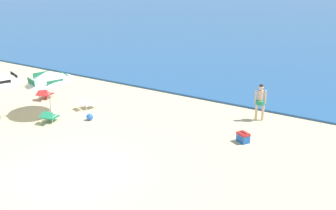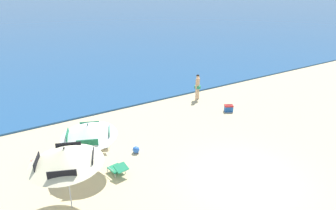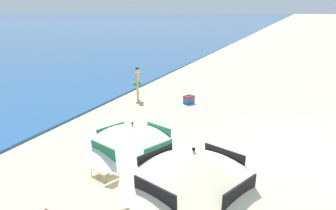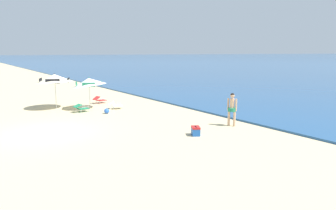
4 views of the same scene
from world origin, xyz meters
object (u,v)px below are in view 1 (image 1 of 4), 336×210
(lounge_chair_beside_umbrella, at_px, (49,116))
(person_standing_near_shore, at_px, (260,100))
(cooler_box, at_px, (243,137))
(lounge_chair_facing_sea, at_px, (45,94))
(beach_ball, at_px, (90,117))
(lounge_chair_under_umbrella, at_px, (87,103))
(beach_umbrella_striped_main, at_px, (48,77))

(lounge_chair_beside_umbrella, relative_size, person_standing_near_shore, 0.56)
(cooler_box, bearing_deg, lounge_chair_facing_sea, -178.83)
(person_standing_near_shore, distance_m, cooler_box, 2.74)
(lounge_chair_beside_umbrella, bearing_deg, person_standing_near_shore, 32.58)
(person_standing_near_shore, xyz_separation_m, cooler_box, (0.31, -2.61, -0.77))
(person_standing_near_shore, distance_m, beach_ball, 7.64)
(lounge_chair_beside_umbrella, height_order, person_standing_near_shore, person_standing_near_shore)
(lounge_chair_under_umbrella, distance_m, beach_ball, 1.56)
(lounge_chair_beside_umbrella, distance_m, beach_ball, 1.76)
(person_standing_near_shore, relative_size, cooler_box, 2.78)
(lounge_chair_beside_umbrella, bearing_deg, lounge_chair_under_umbrella, 83.09)
(lounge_chair_beside_umbrella, bearing_deg, lounge_chair_facing_sea, 138.14)
(lounge_chair_under_umbrella, bearing_deg, cooler_box, 1.61)
(beach_umbrella_striped_main, height_order, person_standing_near_shore, beach_umbrella_striped_main)
(lounge_chair_beside_umbrella, height_order, beach_ball, lounge_chair_beside_umbrella)
(lounge_chair_under_umbrella, bearing_deg, lounge_chair_facing_sea, 179.91)
(lounge_chair_beside_umbrella, xyz_separation_m, lounge_chair_facing_sea, (-2.46, 2.20, -0.01))
(lounge_chair_beside_umbrella, bearing_deg, cooler_box, 16.47)
(cooler_box, height_order, beach_ball, cooler_box)
(lounge_chair_facing_sea, relative_size, person_standing_near_shore, 0.58)
(person_standing_near_shore, bearing_deg, beach_ball, -148.85)
(lounge_chair_facing_sea, relative_size, beach_ball, 3.13)
(lounge_chair_facing_sea, distance_m, person_standing_near_shore, 10.73)
(beach_umbrella_striped_main, relative_size, cooler_box, 5.22)
(lounge_chair_facing_sea, distance_m, beach_ball, 3.98)
(beach_umbrella_striped_main, distance_m, cooler_box, 9.22)
(lounge_chair_beside_umbrella, distance_m, cooler_box, 8.53)
(beach_umbrella_striped_main, distance_m, lounge_chair_facing_sea, 2.63)
(beach_umbrella_striped_main, relative_size, person_standing_near_shore, 1.88)
(beach_umbrella_striped_main, height_order, lounge_chair_beside_umbrella, beach_umbrella_striped_main)
(lounge_chair_under_umbrella, distance_m, person_standing_near_shore, 8.15)
(lounge_chair_under_umbrella, relative_size, lounge_chair_facing_sea, 1.04)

